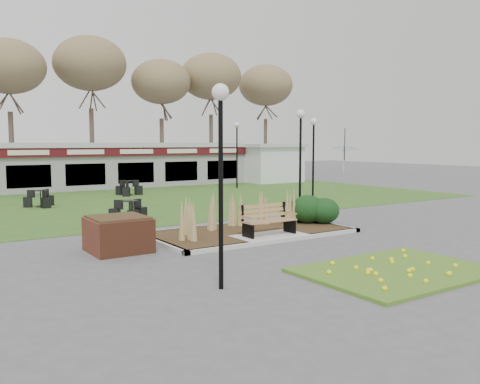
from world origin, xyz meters
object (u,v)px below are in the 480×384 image
bistro_set_b (41,201)px  patio_umbrella (344,160)px  brick_planter (118,234)px  lamp_post_far_right (314,142)px  bistro_set_c (128,190)px  lamp_post_near_right (301,138)px  food_pavilion (79,166)px  bistro_set_a (130,214)px  park_bench (268,219)px  lamp_post_mid_right (237,140)px  service_hut (271,162)px  lamp_post_near_left (221,141)px

bistro_set_b → patio_umbrella: 20.10m
brick_planter → bistro_set_b: size_ratio=1.07×
lamp_post_far_right → bistro_set_c: size_ratio=2.68×
lamp_post_near_right → bistro_set_b: lamp_post_near_right is taller
brick_planter → patio_umbrella: 23.70m
bistro_set_c → lamp_post_near_right: bearing=-72.8°
food_pavilion → bistro_set_a: bearing=-99.0°
park_bench → lamp_post_near_right: 6.33m
lamp_post_mid_right → bistro_set_c: bearing=-176.4°
park_bench → food_pavilion: 19.73m
food_pavilion → service_hut: 13.64m
bistro_set_a → bistro_set_c: size_ratio=0.95×
bistro_set_b → bistro_set_c: 5.82m
brick_planter → lamp_post_near_left: 5.15m
bistro_set_a → bistro_set_c: 9.52m
lamp_post_near_right → lamp_post_mid_right: 11.83m
lamp_post_near_right → service_hut: bearing=57.1°
brick_planter → bistro_set_a: (2.15, 4.72, -0.20)m
park_bench → lamp_post_mid_right: 17.32m
food_pavilion → service_hut: size_ratio=5.59×
lamp_post_far_right → bistro_set_c: lamp_post_far_right is taller
lamp_post_near_left → patio_umbrella: size_ratio=1.38×
park_bench → lamp_post_far_right: (6.95, 5.78, 2.36)m
park_bench → lamp_post_near_left: (-3.93, -3.75, 2.35)m
service_hut → bistro_set_c: (-12.35, -3.39, -1.16)m
lamp_post_near_left → bistro_set_c: bearing=74.3°
bistro_set_a → patio_umbrella: bearing=21.8°
bistro_set_c → lamp_post_near_left: bearing=-105.7°
park_bench → lamp_post_near_right: (4.44, 3.75, 2.50)m
lamp_post_mid_right → bistro_set_a: 14.59m
brick_planter → lamp_post_far_right: size_ratio=0.37×
lamp_post_near_right → park_bench: bearing=-139.8°
park_bench → patio_umbrella: (16.00, 12.75, 1.17)m
bistro_set_b → bistro_set_c: (5.17, 2.67, 0.02)m
bistro_set_c → food_pavilion: bearing=102.1°
lamp_post_near_right → food_pavilion: bearing=105.5°
bistro_set_a → bistro_set_c: bistro_set_c is taller
bistro_set_b → patio_umbrella: bearing=3.0°
park_bench → service_hut: (13.50, 17.75, 0.86)m
lamp_post_near_left → bistro_set_b: (-0.09, 15.44, -2.67)m
brick_planter → service_hut: service_hut is taller
lamp_post_mid_right → service_hut: bearing=30.8°
lamp_post_near_right → lamp_post_far_right: 3.23m
food_pavilion → lamp_post_far_right: bearing=-63.5°
bistro_set_b → bistro_set_c: size_ratio=0.93×
service_hut → brick_planter: bearing=-136.5°
service_hut → bistro_set_c: 12.86m
park_bench → lamp_post_near_left: lamp_post_near_left is taller
service_hut → bistro_set_b: bearing=-160.9°
lamp_post_near_right → patio_umbrella: 14.71m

